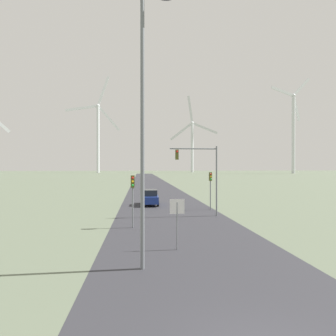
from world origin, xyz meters
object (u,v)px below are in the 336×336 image
Objects in this scene: wind_turbine_left at (98,131)px; wind_turbine_center at (192,141)px; stop_sign_near at (177,214)px; traffic_light_mast_overhead at (201,167)px; car_approaching at (150,197)px; traffic_light_post_near_right at (210,182)px; traffic_light_post_near_left at (133,189)px; wind_turbine_right at (293,127)px; streetlamp at (142,103)px.

wind_turbine_center is (74.10, 6.96, -5.93)m from wind_turbine_left.
stop_sign_near is 10.30m from traffic_light_mast_overhead.
stop_sign_near is at bearing -79.91° from wind_turbine_left.
stop_sign_near is at bearing -87.28° from car_approaching.
wind_turbine_center reaches higher than stop_sign_near.
traffic_light_post_near_right is 0.96× the size of car_approaching.
traffic_light_mast_overhead is (6.08, 3.88, 1.69)m from traffic_light_post_near_left.
stop_sign_near is 0.71× the size of traffic_light_post_near_left.
wind_turbine_right reaches higher than stop_sign_near.
traffic_light_mast_overhead is 0.09× the size of wind_turbine_left.
wind_turbine_right is at bearing -14.36° from wind_turbine_left.
traffic_light_mast_overhead is at bearing 32.55° from traffic_light_post_near_left.
stop_sign_near is at bearing -123.50° from wind_turbine_right.
wind_turbine_right is at bearing 55.65° from traffic_light_post_near_right.
wind_turbine_left is (-39.05, 176.61, 28.84)m from traffic_light_post_near_right.
traffic_light_post_near_left is at bearing -102.68° from wind_turbine_center.
wind_turbine_right is (96.92, 141.81, 28.96)m from traffic_light_post_near_right.
stop_sign_near is at bearing -112.81° from traffic_light_post_near_right.
traffic_light_post_near_right is 183.16m from wind_turbine_left.
traffic_light_post_near_left is 11.72m from car_approaching.
car_approaching is at bearing 146.04° from traffic_light_post_near_right.
wind_turbine_left is 1.18× the size of wind_turbine_center.
wind_turbine_left is at bearing 100.09° from stop_sign_near.
car_approaching is 185.77m from wind_turbine_center.
wind_turbine_left is (-33.70, 189.33, 29.80)m from stop_sign_near.
car_approaching is (1.74, 11.42, -1.93)m from traffic_light_post_near_left.
traffic_light_mast_overhead is at bearing -101.15° from wind_turbine_center.
streetlamp is 0.16× the size of wind_turbine_left.
streetlamp is 3.07× the size of traffic_light_post_near_right.
traffic_light_mast_overhead is 1.56× the size of car_approaching.
traffic_light_mast_overhead is (3.53, 9.32, 2.60)m from stop_sign_near.
wind_turbine_center is (36.87, 186.97, 21.27)m from traffic_light_mast_overhead.
wind_turbine_right reaches higher than traffic_light_post_near_left.
wind_turbine_right is (104.82, 149.09, 29.01)m from traffic_light_post_near_left.
wind_turbine_right reaches higher than car_approaching.
traffic_light_post_near_left is at bearing -125.11° from wind_turbine_right.
traffic_light_post_near_left is at bearing -147.45° from traffic_light_mast_overhead.
streetlamp is 0.18× the size of wind_turbine_right.
stop_sign_near is 13.83m from traffic_light_post_near_right.
stop_sign_near is 0.04× the size of wind_turbine_center.
wind_turbine_left reaches higher than traffic_light_post_near_left.
streetlamp is at bearing -80.58° from wind_turbine_left.
wind_turbine_left reaches higher than wind_turbine_center.
wind_turbine_center reaches higher than traffic_light_post_near_left.
stop_sign_near reaches higher than car_approaching.
wind_turbine_center is at bearing 5.36° from wind_turbine_left.
stop_sign_near is 0.43× the size of traffic_light_mast_overhead.
traffic_light_mast_overhead reaches higher than car_approaching.
streetlamp reaches higher than traffic_light_post_near_right.
traffic_light_post_near_right is 174.19m from wind_turbine_right.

